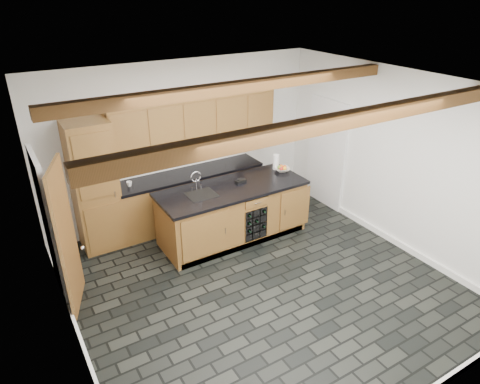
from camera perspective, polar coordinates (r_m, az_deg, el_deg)
The scene contains 10 objects.
ground at distance 6.32m, azimuth 2.67°, elevation -11.97°, with size 5.00×5.00×0.00m, color black.
room_shell at distance 5.88m, azimuth -0.58°, elevation 2.35°, with size 5.01×5.00×5.00m.
back_cabinetry at distance 7.39m, azimuth -9.27°, elevation 2.51°, with size 3.65×0.62×2.20m.
island at distance 7.11m, azimuth -0.92°, elevation -2.75°, with size 2.48×0.96×0.93m.
faucet at distance 6.69m, azimuth -5.28°, elevation -0.00°, with size 0.45×0.40×0.34m.
kitchen_scale at distance 7.06m, azimuth 0.10°, elevation 1.51°, with size 0.19×0.12×0.06m.
fruit_bowl at distance 7.53m, azimuth 5.64°, elevation 3.02°, with size 0.26×0.26×0.06m, color beige.
fruit_cluster at distance 7.51m, azimuth 5.65°, elevation 3.27°, with size 0.16×0.17×0.07m.
paper_towel at distance 7.56m, azimuth 4.81°, elevation 4.02°, with size 0.11×0.11×0.27m, color white.
mug at distance 7.15m, azimuth -14.54°, elevation 1.06°, with size 0.09×0.09×0.08m, color white.
Camera 1 is at (-2.82, -4.11, 3.88)m, focal length 32.00 mm.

